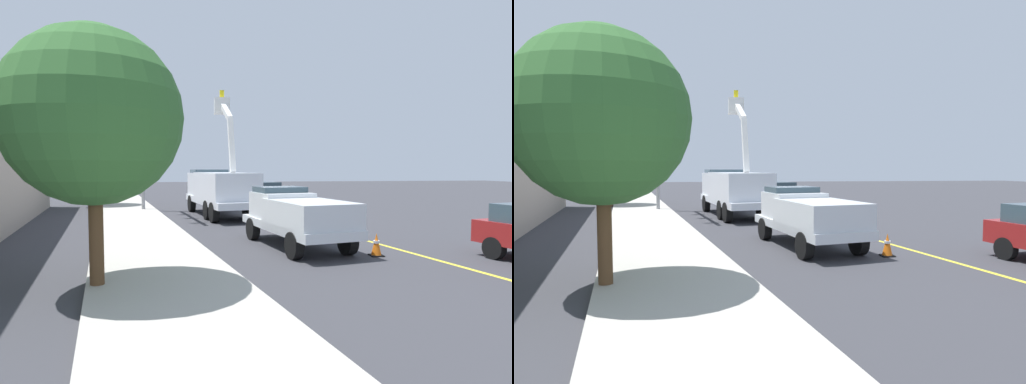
# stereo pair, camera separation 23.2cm
# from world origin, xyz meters

# --- Properties ---
(ground) EXTENTS (120.00, 120.00, 0.00)m
(ground) POSITION_xyz_m (0.00, 0.00, 0.00)
(ground) COLOR #38383D
(sidewalk_far_side) EXTENTS (59.44, 15.97, 0.12)m
(sidewalk_far_side) POSITION_xyz_m (-1.66, 7.85, 0.06)
(sidewalk_far_side) COLOR #B2ADA3
(sidewalk_far_side) RESTS_ON ground
(lane_centre_stripe) EXTENTS (48.95, 10.53, 0.01)m
(lane_centre_stripe) POSITION_xyz_m (0.00, 0.00, 0.00)
(lane_centre_stripe) COLOR yellow
(lane_centre_stripe) RESTS_ON ground
(utility_bucket_truck) EXTENTS (8.54, 4.15, 7.32)m
(utility_bucket_truck) POSITION_xyz_m (-0.18, 3.08, 1.62)
(utility_bucket_truck) COLOR white
(utility_bucket_truck) RESTS_ON ground
(service_pickup_truck) EXTENTS (5.91, 3.22, 2.06)m
(service_pickup_truck) POSITION_xyz_m (-10.15, 0.97, 1.12)
(service_pickup_truck) COLOR silver
(service_pickup_truck) RESTS_ON ground
(passing_minivan) EXTENTS (5.09, 2.85, 1.69)m
(passing_minivan) POSITION_xyz_m (8.17, -0.91, 0.97)
(passing_minivan) COLOR black
(passing_minivan) RESTS_ON ground
(traffic_cone_leading) EXTENTS (0.40, 0.40, 0.72)m
(traffic_cone_leading) POSITION_xyz_m (-12.02, -1.16, 0.35)
(traffic_cone_leading) COLOR black
(traffic_cone_leading) RESTS_ON ground
(traffic_cone_mid_front) EXTENTS (0.40, 0.40, 0.78)m
(traffic_cone_mid_front) POSITION_xyz_m (4.38, 1.84, 0.38)
(traffic_cone_mid_front) COLOR black
(traffic_cone_mid_front) RESTS_ON ground
(traffic_signal_mast) EXTENTS (6.96, 1.64, 7.67)m
(traffic_signal_mast) POSITION_xyz_m (1.02, 7.38, 5.31)
(traffic_signal_mast) COLOR gray
(traffic_signal_mast) RESTS_ON ground
(street_tree_left) EXTENTS (3.99, 3.99, 5.91)m
(street_tree_left) POSITION_xyz_m (-14.50, 6.71, 3.91)
(street_tree_left) COLOR brown
(street_tree_left) RESTS_ON ground
(street_tree_right) EXTENTS (3.73, 3.73, 5.94)m
(street_tree_right) POSITION_xyz_m (6.83, 11.69, 4.06)
(street_tree_right) COLOR brown
(street_tree_right) RESTS_ON ground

